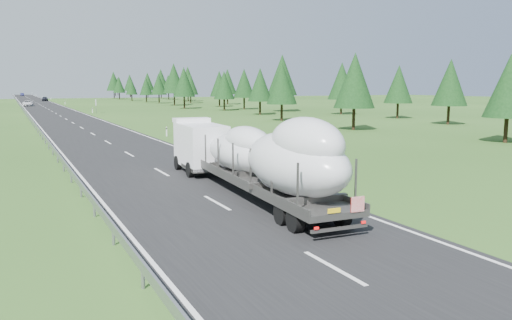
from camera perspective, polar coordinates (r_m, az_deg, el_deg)
name	(u,v)px	position (r m, az deg, el deg)	size (l,w,h in m)	color
ground	(217,203)	(22.57, -4.49, -4.95)	(400.00, 400.00, 0.00)	#2A4F1A
road_surface	(48,109)	(120.77, -22.65, 5.38)	(10.00, 400.00, 0.02)	black
guardrail	(22,107)	(120.44, -25.19, 5.50)	(0.10, 400.00, 0.76)	slate
marker_posts	(57,100)	(176.05, -21.80, 6.38)	(0.13, 350.08, 1.00)	silver
highway_sign	(96,103)	(101.60, -17.84, 6.17)	(0.08, 0.90, 2.60)	slate
tree_line_right	(212,81)	(131.06, -5.06, 9.03)	(27.59, 286.22, 12.42)	black
boat_truck	(255,154)	(23.40, -0.09, 0.70)	(3.21, 17.36, 4.07)	white
distant_van	(28,103)	(141.65, -24.62, 5.91)	(2.35, 5.09, 1.41)	white
distant_car_dark	(45,99)	(184.70, -22.98, 6.46)	(1.85, 4.59, 1.56)	black
distant_car_blue	(22,94)	(283.48, -25.17, 6.80)	(1.56, 4.48, 1.48)	#181A43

